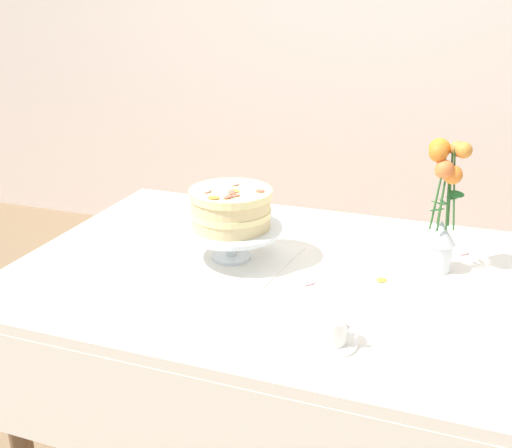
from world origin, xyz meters
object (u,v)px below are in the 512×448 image
layer_cake (231,208)px  teacup (331,332)px  dining_table (269,301)px  cake_stand (231,232)px  flower_vase (443,206)px

layer_cake → teacup: layer_cake is taller
dining_table → teacup: teacup is taller
layer_cake → teacup: bearing=-42.4°
teacup → layer_cake: bearing=137.6°
dining_table → teacup: (0.24, -0.29, 0.12)m
layer_cake → teacup: 0.51m
layer_cake → cake_stand: bearing=101.8°
cake_stand → flower_vase: 0.58m
cake_stand → layer_cake: bearing=-78.2°
cake_stand → teacup: bearing=-42.4°
cake_stand → layer_cake: 0.07m
dining_table → teacup: size_ratio=11.56×
flower_vase → cake_stand: bearing=-167.2°
dining_table → cake_stand: size_ratio=4.83×
cake_stand → layer_cake: size_ratio=1.26×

